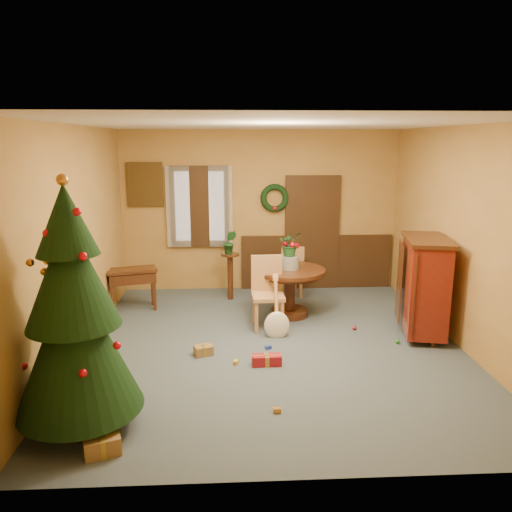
{
  "coord_description": "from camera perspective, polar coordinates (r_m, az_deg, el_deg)",
  "views": [
    {
      "loc": [
        -0.56,
        -6.28,
        2.69
      ],
      "look_at": [
        -0.2,
        0.4,
        1.15
      ],
      "focal_mm": 35.0,
      "sensor_mm": 36.0,
      "label": 1
    }
  ],
  "objects": [
    {
      "name": "room_envelope",
      "position": [
        9.15,
        1.81,
        3.02
      ],
      "size": [
        5.5,
        5.5,
        5.5
      ],
      "color": "#384551",
      "rests_on": "ground"
    },
    {
      "name": "dining_table",
      "position": [
        7.83,
        3.87,
        -3.09
      ],
      "size": [
        1.11,
        1.11,
        0.76
      ],
      "color": "black",
      "rests_on": "floor"
    },
    {
      "name": "urn",
      "position": [
        7.74,
        3.91,
        -0.75
      ],
      "size": [
        0.27,
        0.27,
        0.2
      ],
      "primitive_type": "cylinder",
      "color": "slate",
      "rests_on": "dining_table"
    },
    {
      "name": "centerpiece_plant",
      "position": [
        7.68,
        3.95,
        1.41
      ],
      "size": [
        0.35,
        0.31,
        0.39
      ],
      "primitive_type": "imported",
      "color": "#1E4C23",
      "rests_on": "urn"
    },
    {
      "name": "chair_near",
      "position": [
        7.35,
        1.31,
        -3.85
      ],
      "size": [
        0.47,
        0.47,
        1.06
      ],
      "color": "#A26A41",
      "rests_on": "floor"
    },
    {
      "name": "chair_far",
      "position": [
        8.75,
        3.99,
        -1.61
      ],
      "size": [
        0.47,
        0.47,
        0.93
      ],
      "color": "#A26A41",
      "rests_on": "floor"
    },
    {
      "name": "guitar",
      "position": [
        6.99,
        2.42,
        -6.01
      ],
      "size": [
        0.36,
        0.55,
        0.83
      ],
      "primitive_type": null,
      "rotation": [
        -0.49,
        0.0,
        -0.01
      ],
      "color": "white",
      "rests_on": "floor"
    },
    {
      "name": "plant_stand",
      "position": [
        8.64,
        -2.97,
        -1.73
      ],
      "size": [
        0.31,
        0.31,
        0.81
      ],
      "color": "black",
      "rests_on": "floor"
    },
    {
      "name": "stand_plant",
      "position": [
        8.53,
        -3.01,
        1.6
      ],
      "size": [
        0.24,
        0.2,
        0.41
      ],
      "primitive_type": "imported",
      "rotation": [
        0.0,
        0.0,
        -0.08
      ],
      "color": "#19471E",
      "rests_on": "plant_stand"
    },
    {
      "name": "christmas_tree",
      "position": [
        4.88,
        -20.1,
        -6.28
      ],
      "size": [
        1.17,
        1.17,
        2.42
      ],
      "color": "#382111",
      "rests_on": "floor"
    },
    {
      "name": "writing_desk",
      "position": [
        8.32,
        -13.96,
        -2.57
      ],
      "size": [
        0.85,
        0.58,
        0.69
      ],
      "color": "black",
      "rests_on": "floor"
    },
    {
      "name": "sideboard",
      "position": [
        7.36,
        18.7,
        -3.02
      ],
      "size": [
        0.8,
        1.19,
        1.41
      ],
      "color": "#560F09",
      "rests_on": "floor"
    },
    {
      "name": "gift_a",
      "position": [
        4.9,
        -17.16,
        -19.88
      ],
      "size": [
        0.37,
        0.32,
        0.17
      ],
      "color": "brown",
      "rests_on": "floor"
    },
    {
      "name": "gift_b",
      "position": [
        5.38,
        -16.79,
        -16.26
      ],
      "size": [
        0.3,
        0.3,
        0.24
      ],
      "color": "maroon",
      "rests_on": "floor"
    },
    {
      "name": "gift_c",
      "position": [
        6.58,
        -6.02,
        -10.67
      ],
      "size": [
        0.27,
        0.23,
        0.13
      ],
      "color": "brown",
      "rests_on": "floor"
    },
    {
      "name": "gift_d",
      "position": [
        6.28,
        1.24,
        -11.81
      ],
      "size": [
        0.37,
        0.16,
        0.13
      ],
      "color": "maroon",
      "rests_on": "floor"
    },
    {
      "name": "toy_a",
      "position": [
        6.74,
        1.39,
        -10.38
      ],
      "size": [
        0.09,
        0.08,
        0.05
      ],
      "primitive_type": "cube",
      "rotation": [
        0.0,
        0.0,
        0.44
      ],
      "color": "#263DA5",
      "rests_on": "floor"
    },
    {
      "name": "toy_b",
      "position": [
        7.16,
        15.85,
        -9.4
      ],
      "size": [
        0.06,
        0.06,
        0.06
      ],
      "primitive_type": "sphere",
      "color": "#238123",
      "rests_on": "floor"
    },
    {
      "name": "toy_c",
      "position": [
        6.32,
        -2.33,
        -12.04
      ],
      "size": [
        0.07,
        0.09,
        0.05
      ],
      "primitive_type": "cube",
      "rotation": [
        0.0,
        0.0,
        1.21
      ],
      "color": "gold",
      "rests_on": "floor"
    },
    {
      "name": "toy_d",
      "position": [
        7.51,
        11.18,
        -8.08
      ],
      "size": [
        0.06,
        0.06,
        0.06
      ],
      "primitive_type": "sphere",
      "color": "red",
      "rests_on": "floor"
    },
    {
      "name": "toy_e",
      "position": [
        5.31,
        2.43,
        -17.2
      ],
      "size": [
        0.08,
        0.06,
        0.05
      ],
      "primitive_type": "cube",
      "rotation": [
        0.0,
        0.0,
        0.09
      ],
      "color": "#C2812D",
      "rests_on": "floor"
    }
  ]
}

